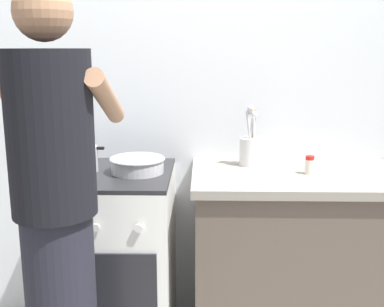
{
  "coord_description": "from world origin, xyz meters",
  "views": [
    {
      "loc": [
        0.1,
        -2.06,
        1.49
      ],
      "look_at": [
        0.05,
        0.12,
        1.0
      ],
      "focal_mm": 45.08,
      "sensor_mm": 36.0,
      "label": 1
    }
  ],
  "objects_px": {
    "stove_range": "(112,260)",
    "person": "(57,223)",
    "spice_bottle": "(310,165)",
    "pot": "(79,159)",
    "mixing_bowl": "(137,164)",
    "utensil_crock": "(250,146)"
  },
  "relations": [
    {
      "from": "utensil_crock",
      "to": "mixing_bowl",
      "type": "bearing_deg",
      "value": -164.01
    },
    {
      "from": "stove_range",
      "to": "mixing_bowl",
      "type": "height_order",
      "value": "mixing_bowl"
    },
    {
      "from": "mixing_bowl",
      "to": "stove_range",
      "type": "bearing_deg",
      "value": 179.93
    },
    {
      "from": "spice_bottle",
      "to": "person",
      "type": "relative_size",
      "value": 0.05
    },
    {
      "from": "pot",
      "to": "mixing_bowl",
      "type": "relative_size",
      "value": 0.91
    },
    {
      "from": "pot",
      "to": "spice_bottle",
      "type": "bearing_deg",
      "value": -1.35
    },
    {
      "from": "mixing_bowl",
      "to": "spice_bottle",
      "type": "relative_size",
      "value": 3.04
    },
    {
      "from": "pot",
      "to": "mixing_bowl",
      "type": "bearing_deg",
      "value": -3.8
    },
    {
      "from": "pot",
      "to": "utensil_crock",
      "type": "bearing_deg",
      "value": 9.47
    },
    {
      "from": "mixing_bowl",
      "to": "utensil_crock",
      "type": "relative_size",
      "value": 0.86
    },
    {
      "from": "utensil_crock",
      "to": "person",
      "type": "distance_m",
      "value": 1.06
    },
    {
      "from": "spice_bottle",
      "to": "pot",
      "type": "bearing_deg",
      "value": 178.65
    },
    {
      "from": "pot",
      "to": "person",
      "type": "xyz_separation_m",
      "value": [
        0.06,
        -0.59,
        -0.1
      ]
    },
    {
      "from": "stove_range",
      "to": "person",
      "type": "bearing_deg",
      "value": -97.78
    },
    {
      "from": "pot",
      "to": "spice_bottle",
      "type": "height_order",
      "value": "pot"
    },
    {
      "from": "stove_range",
      "to": "mixing_bowl",
      "type": "distance_m",
      "value": 0.51
    },
    {
      "from": "mixing_bowl",
      "to": "utensil_crock",
      "type": "xyz_separation_m",
      "value": [
        0.55,
        0.16,
        0.06
      ]
    },
    {
      "from": "mixing_bowl",
      "to": "utensil_crock",
      "type": "distance_m",
      "value": 0.57
    },
    {
      "from": "stove_range",
      "to": "spice_bottle",
      "type": "height_order",
      "value": "spice_bottle"
    },
    {
      "from": "stove_range",
      "to": "utensil_crock",
      "type": "xyz_separation_m",
      "value": [
        0.69,
        0.16,
        0.55
      ]
    },
    {
      "from": "pot",
      "to": "person",
      "type": "distance_m",
      "value": 0.6
    },
    {
      "from": "stove_range",
      "to": "utensil_crock",
      "type": "relative_size",
      "value": 2.94
    }
  ]
}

